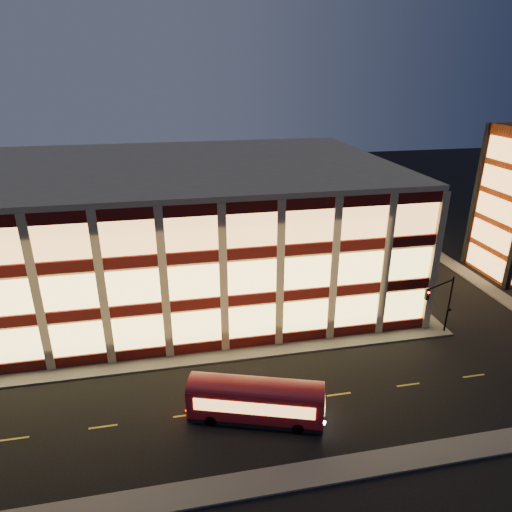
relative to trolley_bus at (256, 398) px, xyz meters
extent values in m
plane|color=black|center=(-3.00, 7.33, -1.84)|extent=(200.00, 200.00, 0.00)
cube|color=#514F4C|center=(-6.00, 8.33, -1.76)|extent=(54.00, 2.00, 0.15)
cube|color=#514F4C|center=(20.00, 24.33, -1.76)|extent=(2.00, 30.00, 0.15)
cube|color=#514F4C|center=(31.00, 24.33, -1.76)|extent=(2.00, 30.00, 0.15)
cube|color=#514F4C|center=(-3.00, -5.67, -1.76)|extent=(100.00, 2.00, 0.15)
cube|color=tan|center=(-6.00, 24.33, 5.16)|extent=(50.00, 30.00, 14.00)
cube|color=tan|center=(-6.00, 24.33, 12.41)|extent=(50.40, 30.40, 0.50)
cube|color=#470C0A|center=(-6.00, 9.21, -1.19)|extent=(50.10, 0.25, 1.00)
cube|color=#FED56A|center=(-6.00, 9.23, 0.91)|extent=(49.00, 0.20, 3.00)
cube|color=#470C0A|center=(19.12, 24.33, -1.19)|extent=(0.25, 30.10, 1.00)
cube|color=#FED56A|center=(19.10, 24.33, 0.91)|extent=(0.20, 29.00, 3.00)
cube|color=#470C0A|center=(-6.00, 9.21, 3.21)|extent=(50.10, 0.25, 1.00)
cube|color=#FED56A|center=(-6.00, 9.23, 5.31)|extent=(49.00, 0.20, 3.00)
cube|color=#470C0A|center=(19.12, 24.33, 3.21)|extent=(0.25, 30.10, 1.00)
cube|color=#FED56A|center=(19.10, 24.33, 5.31)|extent=(0.20, 29.00, 3.00)
cube|color=#470C0A|center=(-6.00, 9.21, 7.61)|extent=(50.10, 0.25, 1.00)
cube|color=#FED56A|center=(-6.00, 9.23, 9.71)|extent=(49.00, 0.20, 3.00)
cube|color=#470C0A|center=(19.12, 24.33, 7.61)|extent=(0.25, 30.10, 1.00)
cube|color=#FED56A|center=(19.10, 24.33, 9.71)|extent=(0.20, 29.00, 3.00)
cube|color=black|center=(33.00, 23.33, 7.16)|extent=(0.60, 0.60, 18.00)
cube|color=#F8AA57|center=(32.92, 19.33, -0.04)|extent=(0.16, 6.60, 2.60)
cube|color=#F8AA57|center=(32.92, 19.33, 3.36)|extent=(0.16, 6.60, 2.60)
cube|color=#F8AA57|center=(32.92, 19.33, 6.76)|extent=(0.16, 6.60, 2.60)
cube|color=#F8AA57|center=(32.92, 19.33, 10.16)|extent=(0.16, 6.60, 2.60)
cube|color=#F8AA57|center=(32.92, 19.33, 13.56)|extent=(0.16, 6.60, 2.60)
cylinder|color=black|center=(20.50, 8.13, 1.16)|extent=(0.18, 0.18, 6.00)
cylinder|color=black|center=(18.75, 7.38, 3.86)|extent=(3.56, 1.63, 0.14)
cube|color=black|center=(17.00, 6.63, 3.36)|extent=(0.32, 0.32, 0.95)
sphere|color=#FF0C05|center=(17.00, 6.45, 3.66)|extent=(0.20, 0.20, 0.20)
cube|color=black|center=(20.50, 7.93, 0.76)|extent=(0.25, 0.18, 0.28)
cube|color=maroon|center=(0.00, 0.00, -0.17)|extent=(10.06, 5.41, 2.25)
cube|color=black|center=(0.00, 0.00, -1.50)|extent=(10.06, 5.41, 0.34)
cylinder|color=black|center=(-3.31, -0.03, -1.40)|extent=(0.93, 0.56, 0.88)
cylinder|color=black|center=(-2.63, 2.01, -1.40)|extent=(0.93, 0.56, 0.88)
cylinder|color=black|center=(2.63, -2.01, -1.40)|extent=(0.93, 0.56, 0.88)
cylinder|color=black|center=(3.31, 0.03, -1.40)|extent=(0.93, 0.56, 0.88)
cube|color=#F8AA57|center=(-0.40, -1.19, 0.12)|extent=(8.19, 2.78, 0.98)
cube|color=#F8AA57|center=(0.40, 1.19, 0.12)|extent=(8.19, 2.78, 0.98)
camera|label=1|loc=(-5.20, -26.07, 22.13)|focal=32.00mm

